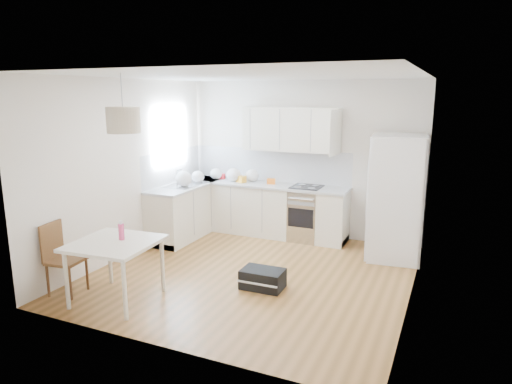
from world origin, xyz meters
TOP-DOWN VIEW (x-y plane):
  - floor at (0.00, 0.00)m, footprint 4.20×4.20m
  - ceiling at (0.00, 0.00)m, footprint 4.20×4.20m
  - wall_back at (0.00, 2.10)m, footprint 4.20×0.00m
  - wall_left at (-2.10, 0.00)m, footprint 0.00×4.20m
  - wall_right at (2.10, 0.00)m, footprint 0.00×4.20m
  - window_glassblock at (-2.09, 1.15)m, footprint 0.02×1.00m
  - cabinets_back at (-0.60, 1.80)m, footprint 3.00×0.60m
  - cabinets_left at (-1.80, 1.20)m, footprint 0.60×1.80m
  - counter_back at (-0.60, 1.80)m, footprint 3.02×0.64m
  - counter_left at (-1.80, 1.20)m, footprint 0.64×1.82m
  - backsplash_back at (-0.60, 2.09)m, footprint 3.00×0.01m
  - backsplash_left at (-2.09, 1.20)m, footprint 0.01×1.80m
  - upper_cabinets at (-0.15, 1.94)m, footprint 1.70×0.32m
  - range_oven at (0.20, 1.80)m, footprint 0.50×0.61m
  - sink at (-1.80, 1.15)m, footprint 0.50×0.80m
  - refrigerator at (1.71, 1.54)m, footprint 0.98×1.02m
  - dining_table at (-1.16, -1.43)m, footprint 1.01×1.01m
  - dining_chair at (-1.86, -1.53)m, footprint 0.43×0.43m
  - drink_bottle at (-1.13, -1.33)m, footprint 0.09×0.09m
  - gym_bag at (0.32, -0.39)m, footprint 0.55×0.36m
  - pendant_lamp at (-1.00, -1.33)m, footprint 0.45×0.45m
  - grocery_bag_a at (-1.56, 1.81)m, footprint 0.23×0.19m
  - grocery_bag_b at (-1.16, 1.75)m, footprint 0.27×0.23m
  - grocery_bag_c at (-0.86, 1.89)m, footprint 0.25×0.21m
  - grocery_bag_d at (-1.71, 1.42)m, footprint 0.23×0.20m
  - grocery_bag_e at (-1.75, 1.01)m, footprint 0.29×0.25m
  - snack_orange at (-0.46, 1.81)m, footprint 0.16×0.12m
  - snack_yellow at (-1.01, 1.74)m, footprint 0.20×0.17m
  - snack_red at (-1.50, 1.88)m, footprint 0.15×0.10m

SIDE VIEW (x-z plane):
  - floor at x=0.00m, z-range 0.00..0.00m
  - gym_bag at x=0.32m, z-range 0.00..0.25m
  - cabinets_back at x=-0.60m, z-range 0.00..0.88m
  - cabinets_left at x=-1.80m, z-range 0.00..0.88m
  - range_oven at x=0.20m, z-range 0.00..0.88m
  - dining_chair at x=-1.86m, z-range 0.00..0.91m
  - dining_table at x=-1.16m, z-range 0.29..1.04m
  - drink_bottle at x=-1.13m, z-range 0.75..0.98m
  - counter_back at x=-0.60m, z-range 0.88..0.92m
  - counter_left at x=-1.80m, z-range 0.88..0.92m
  - sink at x=-1.80m, z-range 0.84..0.99m
  - refrigerator at x=1.71m, z-range 0.00..1.88m
  - snack_orange at x=-0.46m, z-range 0.92..1.02m
  - snack_red at x=-1.50m, z-range 0.92..1.02m
  - snack_yellow at x=-1.01m, z-range 0.92..1.04m
  - grocery_bag_a at x=-1.56m, z-range 0.92..1.13m
  - grocery_bag_d at x=-1.71m, z-range 0.92..1.13m
  - grocery_bag_c at x=-0.86m, z-range 0.92..1.14m
  - grocery_bag_b at x=-1.16m, z-range 0.92..1.16m
  - grocery_bag_e at x=-1.75m, z-range 0.92..1.18m
  - backsplash_back at x=-0.60m, z-range 0.92..1.50m
  - backsplash_left at x=-2.09m, z-range 0.92..1.50m
  - wall_back at x=0.00m, z-range -0.75..3.45m
  - wall_left at x=-2.10m, z-range -0.75..3.45m
  - wall_right at x=2.10m, z-range -0.75..3.45m
  - window_glassblock at x=-2.09m, z-range 1.25..2.25m
  - upper_cabinets at x=-0.15m, z-range 1.50..2.25m
  - pendant_lamp at x=-1.00m, z-range 2.03..2.33m
  - ceiling at x=0.00m, z-range 2.70..2.70m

